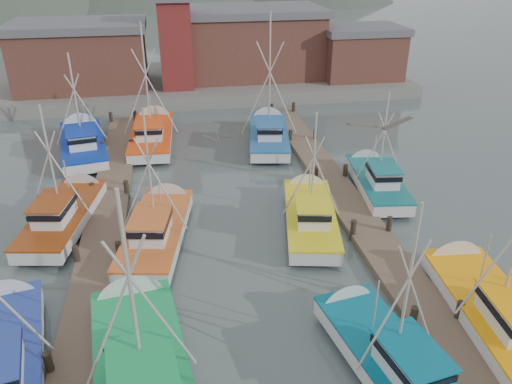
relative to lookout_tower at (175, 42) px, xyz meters
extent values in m
plane|color=#445250|center=(2.00, -33.00, -5.55)|extent=(260.00, 260.00, 0.00)
cube|color=brown|center=(-5.00, -29.00, -5.35)|extent=(2.20, 46.00, 0.40)
cylinder|color=black|center=(-6.00, -35.00, -5.10)|extent=(0.30, 0.30, 1.50)
cylinder|color=black|center=(-6.00, -28.00, -5.10)|extent=(0.30, 0.30, 1.50)
cylinder|color=black|center=(-6.00, -21.00, -5.10)|extent=(0.30, 0.30, 1.50)
cylinder|color=black|center=(-6.00, -14.00, -5.10)|extent=(0.30, 0.30, 1.50)
cylinder|color=black|center=(-6.00, -7.00, -5.10)|extent=(0.30, 0.30, 1.50)
cylinder|color=black|center=(-4.00, -35.00, -5.10)|extent=(0.30, 0.30, 1.50)
cylinder|color=black|center=(-4.00, -28.00, -5.10)|extent=(0.30, 0.30, 1.50)
cylinder|color=black|center=(-4.00, -21.00, -5.10)|extent=(0.30, 0.30, 1.50)
cylinder|color=black|center=(-4.00, -14.00, -5.10)|extent=(0.30, 0.30, 1.50)
cylinder|color=black|center=(-4.00, -7.00, -5.10)|extent=(0.30, 0.30, 1.50)
cube|color=brown|center=(9.00, -29.00, -5.35)|extent=(2.20, 46.00, 0.40)
cylinder|color=black|center=(8.00, -35.00, -5.10)|extent=(0.30, 0.30, 1.50)
cylinder|color=black|center=(8.00, -28.00, -5.10)|extent=(0.30, 0.30, 1.50)
cylinder|color=black|center=(8.00, -21.00, -5.10)|extent=(0.30, 0.30, 1.50)
cylinder|color=black|center=(8.00, -14.00, -5.10)|extent=(0.30, 0.30, 1.50)
cylinder|color=black|center=(8.00, -7.00, -5.10)|extent=(0.30, 0.30, 1.50)
cylinder|color=black|center=(10.00, -35.00, -5.10)|extent=(0.30, 0.30, 1.50)
cylinder|color=black|center=(10.00, -28.00, -5.10)|extent=(0.30, 0.30, 1.50)
cylinder|color=black|center=(10.00, -21.00, -5.10)|extent=(0.30, 0.30, 1.50)
cylinder|color=black|center=(10.00, -14.00, -5.10)|extent=(0.30, 0.30, 1.50)
cylinder|color=black|center=(10.00, -7.00, -5.10)|extent=(0.30, 0.30, 1.50)
cube|color=gray|center=(2.00, 4.00, -4.95)|extent=(44.00, 16.00, 1.20)
cube|color=brown|center=(-9.00, 2.00, -1.60)|extent=(12.00, 8.00, 5.50)
cube|color=#5A5B5F|center=(-9.00, 2.00, 1.50)|extent=(12.72, 8.48, 0.70)
cube|color=brown|center=(8.00, 4.00, -1.25)|extent=(14.00, 9.00, 6.20)
cube|color=#5A5B5F|center=(8.00, 4.00, 2.20)|extent=(14.84, 9.54, 0.70)
cube|color=brown|center=(19.00, 1.00, -2.10)|extent=(8.00, 6.00, 4.50)
cube|color=#5A5B5F|center=(19.00, 1.00, 0.50)|extent=(8.48, 6.36, 0.70)
cube|color=maroon|center=(0.00, 0.00, -0.35)|extent=(3.00, 3.00, 8.00)
cone|color=#424D40|center=(-38.00, 82.00, -5.55)|extent=(110.00, 110.00, 42.00)
cone|color=#424D40|center=(37.00, 87.00, -5.55)|extent=(90.00, 90.00, 24.00)
cube|color=silver|center=(-2.65, -36.26, -4.85)|extent=(4.33, 9.91, 0.80)
cube|color=#139E4F|center=(-2.65, -36.26, -4.47)|extent=(4.43, 10.02, 0.10)
cone|color=silver|center=(-3.27, -31.51, -5.00)|extent=(3.11, 1.48, 3.00)
cube|color=silver|center=(-2.50, -37.41, -3.90)|extent=(2.29, 3.10, 1.10)
cube|color=black|center=(-2.50, -37.41, -3.67)|extent=(2.45, 3.40, 0.28)
cube|color=#139E4F|center=(-2.50, -37.41, -3.31)|extent=(2.60, 3.61, 0.07)
cylinder|color=#AFA8A0|center=(-2.63, -36.46, -0.93)|extent=(0.15, 0.15, 7.04)
cylinder|color=#AFA8A0|center=(-3.23, -36.53, -1.76)|extent=(2.52, 0.42, 5.51)
cylinder|color=#AFA8A0|center=(-2.02, -36.38, -1.76)|extent=(2.52, 0.42, 5.51)
cylinder|color=#AFA8A0|center=(-2.87, -34.55, -3.25)|extent=(0.09, 0.09, 2.68)
cube|color=#101D35|center=(6.13, -37.14, -5.50)|extent=(3.27, 7.03, 0.70)
cube|color=silver|center=(6.13, -37.14, -4.85)|extent=(3.72, 7.99, 0.80)
cube|color=#046279|center=(6.13, -37.14, -4.47)|extent=(3.81, 8.07, 0.10)
cone|color=silver|center=(5.50, -33.35, -5.00)|extent=(2.55, 1.48, 2.40)
cube|color=silver|center=(6.28, -38.05, -3.90)|extent=(1.91, 2.53, 1.10)
cube|color=black|center=(6.28, -38.05, -3.67)|extent=(2.04, 2.77, 0.28)
cube|color=#046279|center=(6.28, -38.05, -3.31)|extent=(2.17, 2.94, 0.07)
cylinder|color=#AFA8A0|center=(6.15, -37.29, -1.34)|extent=(0.12, 0.12, 6.23)
cylinder|color=#AFA8A0|center=(5.67, -37.37, -2.07)|extent=(2.21, 0.44, 4.87)
cylinder|color=#AFA8A0|center=(6.64, -37.21, -2.07)|extent=(2.21, 0.44, 4.87)
cylinder|color=#AFA8A0|center=(5.90, -35.78, -3.25)|extent=(0.07, 0.07, 2.14)
cube|color=#101D35|center=(-7.66, -34.82, -5.50)|extent=(3.86, 7.83, 0.70)
cube|color=silver|center=(-7.66, -34.82, -4.85)|extent=(4.38, 8.89, 0.80)
cone|color=silver|center=(-8.50, -30.64, -5.00)|extent=(2.82, 1.60, 2.66)
cube|color=#101D35|center=(11.31, -35.45, -5.50)|extent=(3.16, 7.68, 0.70)
cube|color=silver|center=(11.31, -35.45, -4.85)|extent=(3.59, 8.73, 0.80)
cube|color=#FF9E07|center=(11.31, -35.45, -4.47)|extent=(3.69, 8.82, 0.10)
cone|color=silver|center=(11.72, -31.21, -5.00)|extent=(2.78, 1.35, 2.69)
cylinder|color=#AFA8A0|center=(10.73, -35.56, -1.75)|extent=(2.52, 0.33, 5.52)
cylinder|color=#AFA8A0|center=(11.46, -33.92, -3.25)|extent=(0.08, 0.08, 2.49)
cube|color=#101D35|center=(-2.19, -26.55, -5.50)|extent=(3.67, 7.51, 0.70)
cube|color=silver|center=(-2.19, -26.55, -4.85)|extent=(4.17, 8.54, 0.80)
cube|color=#D06024|center=(-2.19, -26.55, -4.47)|extent=(4.26, 8.63, 0.10)
cone|color=silver|center=(-1.41, -22.53, -5.00)|extent=(2.72, 1.57, 2.56)
cube|color=silver|center=(-2.38, -27.51, -3.90)|extent=(2.09, 2.72, 1.10)
cube|color=black|center=(-2.38, -27.51, -3.67)|extent=(2.24, 2.98, 0.28)
cube|color=#D06024|center=(-2.38, -27.51, -3.31)|extent=(2.37, 3.17, 0.07)
cylinder|color=#AFA8A0|center=(-2.22, -26.71, -1.29)|extent=(0.13, 0.13, 6.33)
cylinder|color=#AFA8A0|center=(-2.73, -26.61, -2.03)|extent=(2.24, 0.52, 4.95)
cylinder|color=#AFA8A0|center=(-1.71, -26.81, -2.03)|extent=(2.24, 0.52, 4.95)
cylinder|color=#AFA8A0|center=(-1.91, -25.10, -3.25)|extent=(0.08, 0.08, 2.28)
cube|color=#101D35|center=(6.09, -26.50, -5.50)|extent=(3.60, 7.24, 0.70)
cube|color=silver|center=(6.09, -26.50, -4.85)|extent=(4.09, 8.23, 0.80)
cube|color=yellow|center=(6.09, -26.50, -4.47)|extent=(4.18, 8.33, 0.10)
cone|color=silver|center=(6.87, -22.64, -5.00)|extent=(2.63, 1.57, 2.46)
cube|color=silver|center=(5.90, -27.43, -3.90)|extent=(2.03, 2.63, 1.10)
cube|color=black|center=(5.90, -27.43, -3.67)|extent=(2.18, 2.89, 0.28)
cube|color=yellow|center=(5.90, -27.43, -3.31)|extent=(2.31, 3.06, 0.07)
cylinder|color=#AFA8A0|center=(6.05, -26.65, -1.63)|extent=(0.13, 0.13, 5.64)
cylinder|color=#AFA8A0|center=(5.56, -26.55, -2.29)|extent=(2.00, 0.49, 4.42)
cylinder|color=#AFA8A0|center=(6.55, -26.76, -2.29)|extent=(2.00, 0.49, 4.42)
cylinder|color=#AFA8A0|center=(6.37, -25.11, -3.25)|extent=(0.08, 0.08, 2.20)
cube|color=#101D35|center=(-7.23, -24.07, -5.50)|extent=(3.48, 7.27, 0.70)
cube|color=silver|center=(-7.23, -24.07, -4.85)|extent=(3.96, 8.26, 0.80)
cube|color=#87350E|center=(-7.23, -24.07, -4.47)|extent=(4.05, 8.35, 0.10)
cone|color=silver|center=(-6.51, -20.17, -5.00)|extent=(2.63, 1.53, 2.47)
cube|color=silver|center=(-7.40, -25.00, -3.90)|extent=(2.00, 2.63, 1.10)
cube|color=black|center=(-7.40, -25.00, -3.67)|extent=(2.14, 2.88, 0.28)
cube|color=#87350E|center=(-7.40, -25.00, -3.31)|extent=(2.27, 3.05, 0.07)
cylinder|color=#AFA8A0|center=(-7.25, -24.22, -1.45)|extent=(0.14, 0.14, 6.01)
cylinder|color=#AFA8A0|center=(-7.79, -24.12, -2.15)|extent=(2.14, 0.48, 4.70)
cylinder|color=#AFA8A0|center=(-6.72, -24.32, -2.15)|extent=(2.14, 0.48, 4.70)
cylinder|color=#AFA8A0|center=(-6.97, -22.66, -3.25)|extent=(0.08, 0.08, 2.38)
cube|color=#101D35|center=(11.40, -23.00, -5.50)|extent=(2.92, 6.65, 0.70)
cube|color=silver|center=(11.40, -23.00, -4.85)|extent=(3.31, 7.56, 0.80)
cube|color=#12686C|center=(11.40, -23.00, -4.47)|extent=(3.40, 7.64, 0.10)
cone|color=silver|center=(11.87, -19.37, -5.00)|extent=(2.43, 1.38, 2.31)
cube|color=silver|center=(11.29, -23.87, -3.90)|extent=(1.76, 2.37, 1.10)
cube|color=black|center=(11.29, -23.87, -3.67)|extent=(1.88, 2.60, 0.28)
cube|color=#12686C|center=(11.29, -23.87, -3.31)|extent=(2.00, 2.75, 0.07)
cylinder|color=#AFA8A0|center=(11.38, -23.15, -1.73)|extent=(0.12, 0.12, 5.43)
cylinder|color=#AFA8A0|center=(10.90, -23.08, -2.37)|extent=(1.95, 0.33, 4.25)
cylinder|color=#AFA8A0|center=(11.87, -23.21, -2.37)|extent=(1.95, 0.33, 4.25)
cylinder|color=#AFA8A0|center=(11.57, -21.69, -3.25)|extent=(0.07, 0.07, 2.14)
cube|color=#101D35|center=(-2.54, -12.10, -5.50)|extent=(2.99, 8.08, 0.70)
cube|color=silver|center=(-2.54, -12.10, -4.85)|extent=(3.40, 9.19, 0.80)
cube|color=#EA440E|center=(-2.54, -12.10, -4.47)|extent=(3.49, 9.28, 0.10)
cone|color=silver|center=(-2.31, -7.58, -5.00)|extent=(2.88, 1.24, 2.83)
cube|color=silver|center=(-2.59, -13.18, -3.90)|extent=(1.96, 2.80, 1.10)
cube|color=black|center=(-2.59, -13.18, -3.67)|extent=(2.09, 3.08, 0.28)
cube|color=#EA440E|center=(-2.59, -13.18, -3.31)|extent=(2.22, 3.27, 0.07)
cylinder|color=#AFA8A0|center=(-2.55, -12.28, -0.39)|extent=(0.13, 0.13, 8.11)
cylinder|color=#AFA8A0|center=(-3.12, -12.25, -1.35)|extent=(2.89, 0.24, 6.34)
cylinder|color=#AFA8A0|center=(-1.97, -12.31, -1.35)|extent=(2.89, 0.24, 6.34)
cylinder|color=#AFA8A0|center=(-2.46, -10.47, -3.25)|extent=(0.08, 0.08, 2.53)
cube|color=#101D35|center=(6.38, -13.70, -5.50)|extent=(3.75, 7.88, 0.70)
cube|color=silver|center=(6.38, -13.70, -4.85)|extent=(4.26, 8.96, 0.80)
cube|color=#225E9C|center=(6.38, -13.70, -4.47)|extent=(4.35, 9.06, 0.10)
cone|color=silver|center=(7.12, -9.47, -5.00)|extent=(2.84, 1.55, 2.69)
cube|color=silver|center=(6.20, -14.72, -3.90)|extent=(2.16, 2.84, 1.10)
cube|color=black|center=(6.20, -14.72, -3.67)|extent=(2.31, 3.12, 0.28)
cube|color=#225E9C|center=(6.20, -14.72, -3.31)|extent=(2.45, 3.31, 0.07)
cylinder|color=#AFA8A0|center=(6.35, -13.87, -0.06)|extent=(0.14, 0.14, 8.78)
cylinder|color=#AFA8A0|center=(5.80, -13.77, -1.09)|extent=(3.08, 0.63, 6.85)
cylinder|color=#AFA8A0|center=(6.89, -13.97, -1.09)|extent=(3.08, 0.63, 6.85)
cylinder|color=#AFA8A0|center=(6.64, -12.18, -3.25)|extent=(0.08, 0.08, 2.40)
cube|color=#101D35|center=(-7.54, -13.06, -5.50)|extent=(3.90, 8.30, 0.70)
cube|color=silver|center=(-7.54, -13.06, -4.85)|extent=(4.43, 9.43, 0.80)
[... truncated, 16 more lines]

